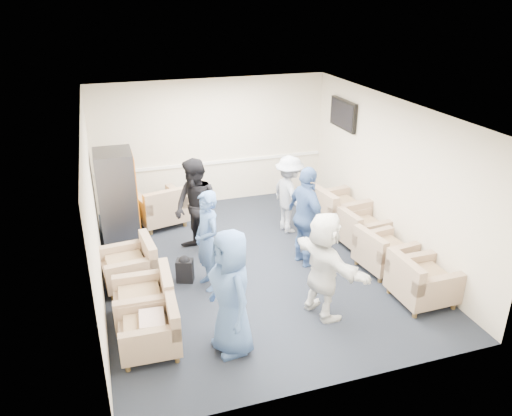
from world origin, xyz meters
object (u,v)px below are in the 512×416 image
object	(u,v)px
armchair_right_far	(336,212)
person_back_right	(289,195)
person_mid_left	(207,241)
person_front_right	(324,265)
armchair_left_near	(153,331)
person_front_left	(231,293)
person_mid_right	(306,217)
armchair_right_near	(420,283)
person_back_left	(196,209)
armchair_left_mid	(148,301)
armchair_left_far	(132,266)
armchair_corner	(161,209)
armchair_right_midfar	(359,230)
armchair_right_midnear	(382,253)
vending_machine	(117,195)

from	to	relation	value
armchair_right_far	person_back_right	bearing A→B (deg)	68.21
person_mid_left	person_front_right	xyz separation A→B (m)	(1.39, -1.21, -0.00)
armchair_left_near	person_front_left	bearing A→B (deg)	76.81
person_front_left	person_mid_left	distance (m)	1.57
person_back_right	person_mid_right	bearing A→B (deg)	162.49
person_mid_left	person_back_right	xyz separation A→B (m)	(1.93, 1.49, -0.05)
armchair_right_near	person_back_right	bearing A→B (deg)	18.00
person_front_left	person_back_right	size ratio (longest dim) A/B	1.13
armchair_right_near	person_mid_right	xyz separation A→B (m)	(-1.17, 1.60, 0.54)
person_back_left	person_back_right	world-z (taller)	person_back_left
armchair_left_mid	armchair_right_near	xyz separation A→B (m)	(3.93, -0.76, 0.01)
armchair_left_far	person_mid_right	world-z (taller)	person_mid_right
armchair_corner	person_front_right	bearing A→B (deg)	101.96
armchair_right_midfar	armchair_right_far	world-z (taller)	armchair_right_far
person_back_left	person_back_right	xyz separation A→B (m)	(1.88, 0.39, -0.12)
armchair_left_near	armchair_right_far	bearing A→B (deg)	125.69
armchair_right_far	armchair_corner	distance (m)	3.44
armchair_right_near	person_mid_right	size ratio (longest dim) A/B	0.48
armchair_left_near	person_front_left	size ratio (longest dim) A/B	0.46
person_front_left	person_back_left	world-z (taller)	person_back_left
armchair_right_far	person_front_left	world-z (taller)	person_front_left
armchair_left_near	person_mid_left	world-z (taller)	person_mid_left
armchair_left_far	person_back_left	size ratio (longest dim) A/B	0.50
armchair_left_far	armchair_left_mid	bearing A→B (deg)	0.59
armchair_left_near	armchair_left_far	bearing A→B (deg)	-174.26
armchair_right_midnear	person_front_right	distance (m)	1.76
vending_machine	person_back_left	distance (m)	1.68
armchair_right_midnear	armchair_right_midfar	world-z (taller)	armchair_right_midnear
armchair_left_mid	person_back_right	size ratio (longest dim) A/B	0.55
armchair_corner	armchair_right_midfar	bearing A→B (deg)	135.25
person_back_left	person_mid_right	distance (m)	1.90
armchair_right_midfar	person_mid_left	distance (m)	3.01
armchair_right_midfar	armchair_right_far	distance (m)	0.76
vending_machine	person_mid_right	world-z (taller)	person_mid_right
armchair_right_midfar	person_front_right	world-z (taller)	person_front_right
armchair_left_mid	armchair_right_midnear	world-z (taller)	armchair_left_mid
armchair_left_mid	vending_machine	distance (m)	2.90
vending_machine	armchair_right_midfar	bearing A→B (deg)	-22.53
armchair_right_midnear	armchair_right_midfar	size ratio (longest dim) A/B	1.03
vending_machine	person_back_left	world-z (taller)	person_back_left
armchair_right_midnear	person_front_left	distance (m)	3.19
armchair_left_far	armchair_right_far	xyz separation A→B (m)	(3.95, 0.83, 0.06)
person_mid_right	armchair_left_mid	bearing A→B (deg)	98.48
armchair_left_far	person_front_right	distance (m)	3.06
armchair_right_far	armchair_corner	bearing A→B (deg)	61.18
armchair_right_midfar	armchair_corner	xyz separation A→B (m)	(-3.32, 2.00, 0.04)
armchair_right_midfar	person_front_left	distance (m)	3.66
armchair_left_far	armchair_right_midnear	distance (m)	4.09
person_front_right	person_front_left	bearing A→B (deg)	88.87
person_front_left	person_front_right	size ratio (longest dim) A/B	1.07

